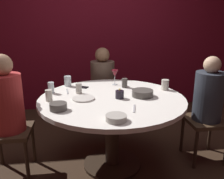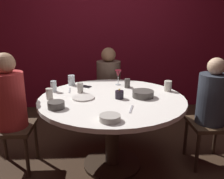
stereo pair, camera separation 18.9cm
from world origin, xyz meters
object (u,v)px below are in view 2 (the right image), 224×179
wine_glass (118,74)px  cup_near_candle (80,88)px  seated_diner_right (212,101)px  cup_by_left_diner (54,86)px  cup_center_front (168,86)px  seated_diner_back (109,78)px  cup_far_edge (49,94)px  cup_by_right_diner (127,83)px  seated_diner_left (9,101)px  dinner_plate (83,98)px  cell_phone (85,86)px  cup_beside_wine (71,80)px  bowl_serving_large (110,118)px  dining_table (112,111)px  bowl_small_white (56,105)px  bowl_salad_center (143,94)px  candle_holder (119,95)px

wine_glass → cup_near_candle: bearing=-145.4°
seated_diner_right → cup_by_left_diner: seated_diner_right is taller
cup_by_left_diner → cup_center_front: cup_by_left_diner is taller
seated_diner_back → cup_near_candle: (-0.32, -0.83, 0.11)m
cup_by_left_diner → cup_far_edge: 0.26m
seated_diner_back → cup_by_right_diner: size_ratio=11.13×
cup_by_right_diner → seated_diner_left: bearing=-164.2°
seated_diner_back → cup_by_left_diner: 0.99m
dinner_plate → cell_phone: bearing=91.4°
seated_diner_right → cup_beside_wine: size_ratio=9.84×
seated_diner_left → bowl_serving_large: seated_diner_left is taller
bowl_serving_large → cup_center_front: size_ratio=1.47×
cell_phone → cup_far_edge: size_ratio=1.30×
cup_by_right_diner → cup_near_candle: bearing=-162.2°
cup_near_candle → cup_far_edge: 0.34m
seated_diner_right → cell_phone: (-1.30, 0.40, 0.06)m
dining_table → cup_by_right_diner: bearing=61.0°
wine_glass → cup_beside_wine: 0.54m
cup_by_right_diner → cup_center_front: (0.42, -0.15, 0.00)m
dining_table → wine_glass: (0.09, 0.46, 0.27)m
cell_phone → cup_beside_wine: 0.18m
seated_diner_back → bowl_small_white: 1.38m
seated_diner_right → dinner_plate: bearing=0.8°
seated_diner_left → cup_by_right_diner: size_ratio=11.90×
seated_diner_back → bowl_salad_center: size_ratio=5.35×
bowl_small_white → cup_near_candle: 0.48m
seated_diner_left → cup_center_front: size_ratio=10.83×
seated_diner_left → bowl_salad_center: size_ratio=5.73×
wine_glass → cup_far_edge: 0.85m
seated_diner_right → cup_near_candle: 1.35m
seated_diner_left → candle_holder: 1.07m
cup_by_left_diner → cup_beside_wine: bearing=57.3°
candle_holder → cup_beside_wine: 0.73m
cup_far_edge → cup_center_front: bearing=10.2°
cup_beside_wine → candle_holder: bearing=-44.8°
candle_holder → bowl_small_white: candle_holder is taller
wine_glass → seated_diner_back: bearing=99.7°
cup_center_front → wine_glass: bearing=151.8°
seated_diner_back → cell_phone: bearing=-25.6°
cup_near_candle → cup_by_left_diner: cup_by_left_diner is taller
bowl_serving_large → cup_far_edge: cup_far_edge is taller
wine_glass → cup_by_left_diner: wine_glass is taller
dinner_plate → seated_diner_left: bearing=178.5°
bowl_serving_large → cup_far_edge: 0.77m
cup_by_left_diner → cup_by_right_diner: cup_by_left_diner is taller
dinner_plate → cup_by_left_diner: bearing=143.1°
cell_phone → dining_table: bearing=65.8°
cup_near_candle → bowl_small_white: bearing=-110.9°
cell_phone → cup_beside_wine: cup_beside_wine is taller
bowl_serving_large → dinner_plate: bearing=113.7°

